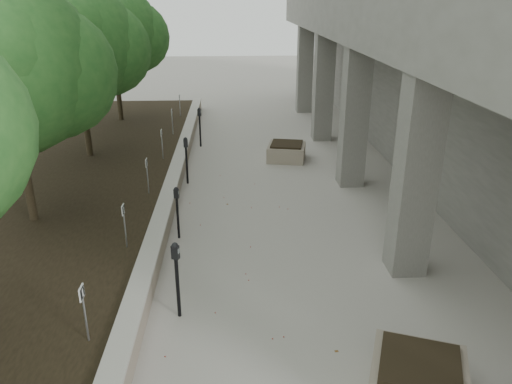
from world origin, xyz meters
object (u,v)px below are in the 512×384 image
object	(u,v)px
crabapple_tree_4	(79,71)
crabapple_tree_5	(114,53)
parking_meter_3	(178,213)
parking_meter_5	(200,127)
parking_meter_2	(177,280)
crabapple_tree_3	(13,104)
planter_front	(418,379)
planter_back	(286,151)
parking_meter_4	(187,161)

from	to	relation	value
crabapple_tree_4	crabapple_tree_5	size ratio (longest dim) A/B	1.00
parking_meter_3	parking_meter_5	distance (m)	7.52
crabapple_tree_4	parking_meter_2	bearing A→B (deg)	-66.21
crabapple_tree_3	crabapple_tree_5	xyz separation A→B (m)	(0.00, 10.00, 0.00)
crabapple_tree_5	parking_meter_5	size ratio (longest dim) A/B	3.69
parking_meter_2	parking_meter_3	xyz separation A→B (m)	(-0.30, 3.03, -0.09)
crabapple_tree_5	planter_front	xyz separation A→B (m)	(7.22, -15.45, -2.82)
planter_back	planter_front	bearing A→B (deg)	-86.47
parking_meter_3	parking_meter_5	world-z (taller)	parking_meter_5
crabapple_tree_3	planter_back	size ratio (longest dim) A/B	4.38
parking_meter_2	planter_front	xyz separation A→B (m)	(3.52, -2.06, -0.43)
crabapple_tree_4	parking_meter_3	world-z (taller)	crabapple_tree_4
crabapple_tree_4	parking_meter_5	size ratio (longest dim) A/B	3.69
parking_meter_2	parking_meter_4	xyz separation A→B (m)	(-0.38, 6.64, -0.01)
crabapple_tree_4	planter_front	size ratio (longest dim) A/B	4.23
parking_meter_3	planter_front	size ratio (longest dim) A/B	1.00
parking_meter_3	crabapple_tree_4	bearing A→B (deg)	134.58
crabapple_tree_4	parking_meter_2	distance (m)	9.48
crabapple_tree_5	planter_front	world-z (taller)	crabapple_tree_5
parking_meter_2	planter_front	size ratio (longest dim) A/B	1.13
crabapple_tree_3	parking_meter_4	bearing A→B (deg)	44.40
crabapple_tree_4	parking_meter_4	size ratio (longest dim) A/B	3.77
planter_front	planter_back	size ratio (longest dim) A/B	1.03
parking_meter_3	parking_meter_5	xyz separation A→B (m)	(0.10, 7.52, 0.10)
crabapple_tree_3	parking_meter_4	size ratio (longest dim) A/B	3.77
crabapple_tree_5	crabapple_tree_3	bearing A→B (deg)	-90.00
crabapple_tree_4	parking_meter_5	distance (m)	4.75
parking_meter_2	planter_back	xyz separation A→B (m)	(2.85, 8.84, -0.44)
parking_meter_5	parking_meter_2	bearing A→B (deg)	-70.44
crabapple_tree_3	parking_meter_2	size ratio (longest dim) A/B	3.73
parking_meter_4	parking_meter_2	bearing A→B (deg)	-94.78
planter_front	planter_back	bearing A→B (deg)	93.53
crabapple_tree_3	crabapple_tree_4	xyz separation A→B (m)	(0.00, 5.00, 0.00)
crabapple_tree_3	parking_meter_2	world-z (taller)	crabapple_tree_3
crabapple_tree_5	parking_meter_5	world-z (taller)	crabapple_tree_5
crabapple_tree_4	parking_meter_4	world-z (taller)	crabapple_tree_4
planter_back	crabapple_tree_3	bearing A→B (deg)	-140.27
crabapple_tree_4	crabapple_tree_5	xyz separation A→B (m)	(0.00, 5.00, 0.00)
parking_meter_4	parking_meter_5	world-z (taller)	parking_meter_5
parking_meter_2	parking_meter_5	xyz separation A→B (m)	(-0.20, 10.56, 0.01)
planter_front	planter_back	distance (m)	10.91
parking_meter_2	parking_meter_4	size ratio (longest dim) A/B	1.01
crabapple_tree_4	parking_meter_4	distance (m)	4.45
crabapple_tree_4	parking_meter_3	size ratio (longest dim) A/B	4.25
parking_meter_4	planter_back	size ratio (longest dim) A/B	1.16
parking_meter_4	planter_front	bearing A→B (deg)	-73.90
parking_meter_5	crabapple_tree_3	bearing A→B (deg)	-97.55
crabapple_tree_5	parking_meter_3	distance (m)	11.18
parking_meter_2	parking_meter_3	world-z (taller)	parking_meter_2
crabapple_tree_5	planter_front	size ratio (longest dim) A/B	4.23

